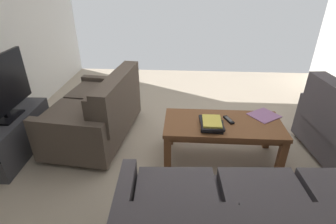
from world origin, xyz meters
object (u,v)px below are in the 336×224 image
loose_magazine (264,115)px  tv_remote (229,120)px  coffee_table (223,128)px  book_stack (212,124)px  tv_stand (14,136)px  loveseat_near (98,112)px

loose_magazine → tv_remote: bearing=73.8°
coffee_table → book_stack: size_ratio=3.84×
tv_stand → loose_magazine: (-2.74, -0.22, 0.23)m
loveseat_near → tv_stand: loveseat_near is taller
tv_remote → loose_magazine: (-0.40, -0.13, -0.01)m
tv_stand → tv_remote: (-2.34, -0.08, 0.24)m
loveseat_near → tv_remote: bearing=168.5°
coffee_table → tv_stand: coffee_table is taller
loveseat_near → coffee_table: loveseat_near is taller
tv_stand → loose_magazine: bearing=-175.4°
loveseat_near → tv_remote: loveseat_near is taller
book_stack → loose_magazine: (-0.59, -0.27, -0.03)m
loveseat_near → book_stack: (-1.30, 0.44, 0.14)m
coffee_table → tv_remote: bearing=-145.5°
loveseat_near → coffee_table: size_ratio=1.15×
tv_stand → tv_remote: size_ratio=6.34×
tv_stand → loose_magazine: size_ratio=3.72×
tv_stand → tv_remote: 2.35m
loose_magazine → book_stack: bearing=80.1°
book_stack → tv_remote: bearing=-143.7°
loveseat_near → tv_remote: 1.52m
book_stack → loose_magazine: bearing=-155.1°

